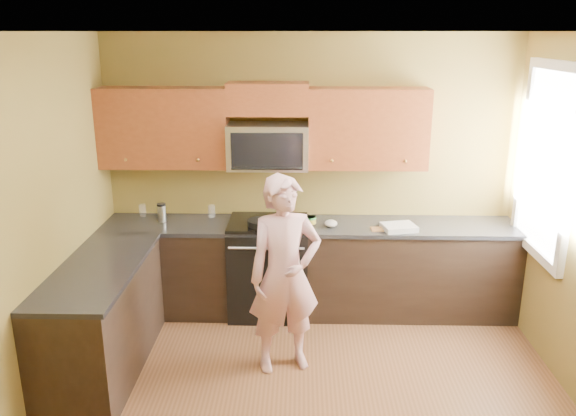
{
  "coord_description": "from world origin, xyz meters",
  "views": [
    {
      "loc": [
        -0.09,
        -3.58,
        2.7
      ],
      "look_at": [
        -0.2,
        1.3,
        1.2
      ],
      "focal_mm": 35.97,
      "sensor_mm": 36.0,
      "label": 1
    }
  ],
  "objects_px": {
    "stove": "(269,267)",
    "frying_pan": "(261,226)",
    "microwave": "(268,168)",
    "woman": "(285,275)",
    "travel_mug": "(162,221)",
    "butter_tub": "(310,223)"
  },
  "relations": [
    {
      "from": "stove",
      "to": "frying_pan",
      "type": "relative_size",
      "value": 2.16
    },
    {
      "from": "microwave",
      "to": "frying_pan",
      "type": "height_order",
      "value": "microwave"
    },
    {
      "from": "woman",
      "to": "travel_mug",
      "type": "relative_size",
      "value": 9.08
    },
    {
      "from": "stove",
      "to": "microwave",
      "type": "height_order",
      "value": "microwave"
    },
    {
      "from": "frying_pan",
      "to": "butter_tub",
      "type": "relative_size",
      "value": 3.82
    },
    {
      "from": "travel_mug",
      "to": "microwave",
      "type": "bearing_deg",
      "value": 3.52
    },
    {
      "from": "microwave",
      "to": "frying_pan",
      "type": "bearing_deg",
      "value": -103.1
    },
    {
      "from": "frying_pan",
      "to": "butter_tub",
      "type": "distance_m",
      "value": 0.49
    },
    {
      "from": "microwave",
      "to": "frying_pan",
      "type": "distance_m",
      "value": 0.56
    },
    {
      "from": "butter_tub",
      "to": "travel_mug",
      "type": "relative_size",
      "value": 0.64
    },
    {
      "from": "woman",
      "to": "frying_pan",
      "type": "height_order",
      "value": "woman"
    },
    {
      "from": "stove",
      "to": "woman",
      "type": "xyz_separation_m",
      "value": [
        0.19,
        -0.99,
        0.35
      ]
    },
    {
      "from": "frying_pan",
      "to": "butter_tub",
      "type": "xyz_separation_m",
      "value": [
        0.46,
        0.17,
        -0.03
      ]
    },
    {
      "from": "microwave",
      "to": "stove",
      "type": "bearing_deg",
      "value": -90.0
    },
    {
      "from": "woman",
      "to": "microwave",
      "type": "bearing_deg",
      "value": 82.06
    },
    {
      "from": "woman",
      "to": "stove",
      "type": "bearing_deg",
      "value": 83.26
    },
    {
      "from": "frying_pan",
      "to": "travel_mug",
      "type": "distance_m",
      "value": 1.0
    },
    {
      "from": "stove",
      "to": "butter_tub",
      "type": "xyz_separation_m",
      "value": [
        0.41,
        0.04,
        0.45
      ]
    },
    {
      "from": "stove",
      "to": "travel_mug",
      "type": "relative_size",
      "value": 5.23
    },
    {
      "from": "travel_mug",
      "to": "woman",
      "type": "bearing_deg",
      "value": -40.46
    },
    {
      "from": "stove",
      "to": "travel_mug",
      "type": "bearing_deg",
      "value": 176.65
    },
    {
      "from": "frying_pan",
      "to": "stove",
      "type": "bearing_deg",
      "value": 47.87
    }
  ]
}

